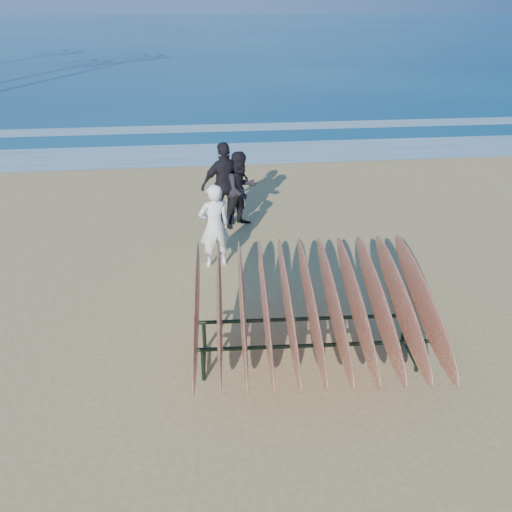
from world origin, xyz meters
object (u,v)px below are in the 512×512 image
at_px(person_white, 214,226).
at_px(person_dark_a, 241,190).
at_px(surfboard_rack, 311,305).
at_px(person_dark_b, 225,185).

xyz_separation_m(person_white, person_dark_a, (0.65, 1.84, 0.03)).
xyz_separation_m(surfboard_rack, person_dark_b, (-0.87, 5.09, -0.01)).
distance_m(person_dark_a, person_dark_b, 0.36).
relative_size(person_white, person_dark_a, 0.96).
height_order(person_dark_a, person_dark_b, person_dark_b).
bearing_deg(surfboard_rack, person_dark_b, 102.29).
bearing_deg(person_dark_a, person_dark_b, 127.57).
bearing_deg(person_dark_b, person_dark_a, 143.71).
relative_size(surfboard_rack, person_dark_b, 1.77).
xyz_separation_m(person_dark_a, person_dark_b, (-0.33, 0.11, 0.09)).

